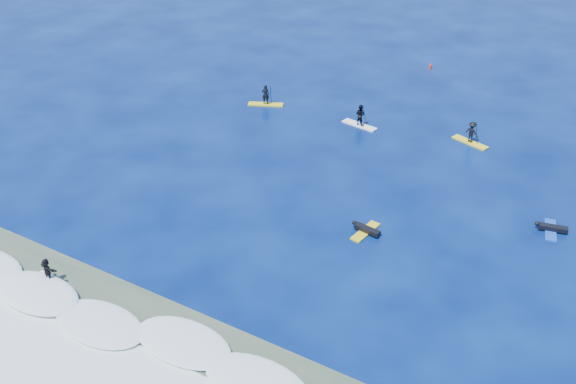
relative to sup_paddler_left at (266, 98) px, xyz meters
The scene contains 9 objects.
ground 16.95m from the sup_paddler_left, 56.13° to the right, with size 160.00×160.00×0.00m, color #030F40.
breaking_wave 25.86m from the sup_paddler_left, 68.58° to the right, with size 40.00×6.00×0.30m, color white.
sup_paddler_left is the anchor object (origin of this frame).
sup_paddler_center 7.87m from the sup_paddler_left, ahead, with size 2.77×1.11×1.89m.
sup_paddler_right 15.72m from the sup_paddler_left, ahead, with size 2.69×1.45×1.84m.
prone_paddler_near 18.16m from the sup_paddler_left, 40.46° to the right, with size 1.75×2.26×0.46m.
prone_paddler_far 23.51m from the sup_paddler_left, 16.08° to the right, with size 1.75×2.28×0.46m.
wave_surfer 23.66m from the sup_paddler_left, 84.70° to the right, with size 1.85×0.62×1.31m.
marker_buoy 16.20m from the sup_paddler_left, 58.73° to the left, with size 0.25×0.25×0.59m.
Camera 1 is at (15.19, -24.76, 20.40)m, focal length 40.00 mm.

